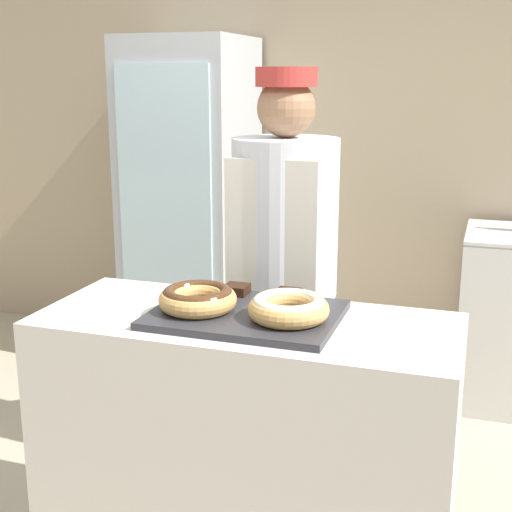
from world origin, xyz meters
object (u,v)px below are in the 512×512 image
object	(u,v)px
donut_light_glaze	(289,307)
brownie_back_left	(237,289)
brownie_back_right	(288,294)
beverage_fridge	(191,206)
donut_chocolate_glaze	(198,298)
baker_person	(284,277)
serving_tray	(246,315)

from	to	relation	value
donut_light_glaze	brownie_back_left	bearing A→B (deg)	140.42
brownie_back_right	beverage_fridge	bearing A→B (deg)	123.52
donut_chocolate_glaze	brownie_back_right	size ratio (longest dim) A/B	3.17
brownie_back_right	beverage_fridge	world-z (taller)	beverage_fridge
donut_chocolate_glaze	brownie_back_left	bearing A→B (deg)	73.72
donut_chocolate_glaze	brownie_back_left	size ratio (longest dim) A/B	3.17
donut_chocolate_glaze	brownie_back_right	distance (m)	0.31
brownie_back_left	baker_person	bearing A→B (deg)	85.39
donut_light_glaze	baker_person	distance (m)	0.69
donut_chocolate_glaze	brownie_back_left	xyz separation A→B (m)	(0.06, 0.20, -0.02)
brownie_back_right	brownie_back_left	bearing A→B (deg)	180.00
brownie_back_left	beverage_fridge	world-z (taller)	beverage_fridge
donut_chocolate_glaze	baker_person	distance (m)	0.67
donut_light_glaze	beverage_fridge	size ratio (longest dim) A/B	0.13
donut_chocolate_glaze	beverage_fridge	size ratio (longest dim) A/B	0.13
serving_tray	baker_person	xyz separation A→B (m)	(-0.05, 0.62, -0.05)
donut_light_glaze	baker_person	xyz separation A→B (m)	(-0.20, 0.65, -0.10)
brownie_back_right	baker_person	distance (m)	0.48
baker_person	serving_tray	bearing A→B (deg)	-84.93
brownie_back_right	baker_person	world-z (taller)	baker_person
brownie_back_left	brownie_back_right	size ratio (longest dim) A/B	1.00
serving_tray	beverage_fridge	size ratio (longest dim) A/B	0.31
brownie_back_left	donut_light_glaze	bearing A→B (deg)	-39.58
serving_tray	brownie_back_left	size ratio (longest dim) A/B	7.42
donut_chocolate_glaze	beverage_fridge	world-z (taller)	beverage_fridge
brownie_back_left	beverage_fridge	xyz separation A→B (m)	(-0.85, 1.57, -0.02)
donut_light_glaze	brownie_back_left	size ratio (longest dim) A/B	3.17
beverage_fridge	serving_tray	bearing A→B (deg)	-61.34
donut_chocolate_glaze	baker_person	bearing A→B (deg)	81.74
brownie_back_right	donut_light_glaze	bearing A→B (deg)	-73.72
donut_chocolate_glaze	brownie_back_right	bearing A→B (deg)	39.58
donut_chocolate_glaze	donut_light_glaze	world-z (taller)	same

